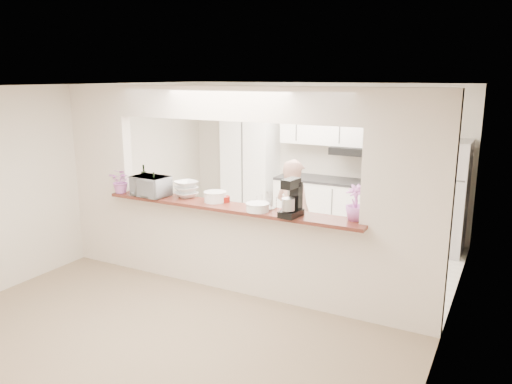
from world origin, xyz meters
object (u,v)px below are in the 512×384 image
Objects in this scene: toaster_oven at (151,186)px; stand_mixer at (292,199)px; refrigerator at (440,197)px; person at (293,217)px.

stand_mixer is at bearing 2.96° from toaster_oven.
toaster_oven is at bearing -139.33° from refrigerator.
person is (-1.61, -1.78, -0.08)m from refrigerator.
refrigerator is at bearing -116.16° from person.
refrigerator is 3.60× the size of toaster_oven.
refrigerator is 4.24m from toaster_oven.
stand_mixer is at bearing 128.31° from person.
refrigerator reaches higher than person.
toaster_oven is at bearing 179.21° from stand_mixer.
person reaches higher than toaster_oven.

